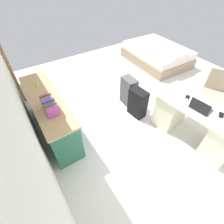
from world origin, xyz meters
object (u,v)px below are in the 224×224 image
(office_chair, at_px, (213,96))
(laptop, at_px, (200,108))
(suitcase_black, at_px, (138,103))
(computer_mouse, at_px, (186,100))
(credenza, at_px, (51,115))
(bed, at_px, (157,54))
(desk, at_px, (195,122))
(cell_phone_near_laptop, at_px, (221,115))
(cell_phone_by_mouse, at_px, (188,97))
(figurine_small, at_px, (36,83))
(suitcase_spare_grey, at_px, (129,91))

(office_chair, xyz_separation_m, laptop, (-0.25, 0.97, 0.36))
(suitcase_black, height_order, computer_mouse, computer_mouse)
(credenza, height_order, bed, credenza)
(desk, relative_size, office_chair, 1.60)
(desk, height_order, office_chair, office_chair)
(suitcase_black, relative_size, computer_mouse, 6.12)
(office_chair, distance_m, cell_phone_near_laptop, 1.00)
(office_chair, distance_m, credenza, 3.21)
(office_chair, height_order, computer_mouse, office_chair)
(computer_mouse, bearing_deg, suitcase_black, 19.16)
(cell_phone_by_mouse, bearing_deg, laptop, 133.26)
(suitcase_black, distance_m, computer_mouse, 0.94)
(bed, relative_size, computer_mouse, 19.47)
(desk, distance_m, bed, 2.97)
(office_chair, xyz_separation_m, credenza, (1.31, 2.93, -0.02))
(credenza, xyz_separation_m, cell_phone_by_mouse, (-1.26, -2.06, 0.34))
(computer_mouse, bearing_deg, bed, -43.21)
(desk, distance_m, credenza, 2.58)
(desk, relative_size, figurine_small, 13.70)
(suitcase_spare_grey, height_order, figurine_small, figurine_small)
(cell_phone_by_mouse, bearing_deg, computer_mouse, 86.10)
(suitcase_spare_grey, xyz_separation_m, cell_phone_by_mouse, (-1.11, -0.38, 0.41))
(desk, height_order, cell_phone_near_laptop, cell_phone_near_laptop)
(office_chair, distance_m, figurine_small, 3.43)
(suitcase_black, relative_size, cell_phone_near_laptop, 4.50)
(suitcase_spare_grey, distance_m, figurine_small, 1.84)
(suitcase_spare_grey, bearing_deg, figurine_small, 74.48)
(cell_phone_by_mouse, distance_m, figurine_small, 2.65)
(credenza, relative_size, figurine_small, 16.36)
(suitcase_black, xyz_separation_m, cell_phone_near_laptop, (-1.27, -0.53, 0.43))
(bed, relative_size, cell_phone_near_laptop, 14.31)
(office_chair, bearing_deg, figurine_small, 59.57)
(laptop, height_order, figurine_small, laptop)
(desk, bearing_deg, computer_mouse, 21.28)
(office_chair, relative_size, cell_phone_by_mouse, 6.91)
(credenza, height_order, cell_phone_near_laptop, credenza)
(bed, distance_m, cell_phone_by_mouse, 2.78)
(office_chair, bearing_deg, desk, 105.39)
(suitcase_spare_grey, xyz_separation_m, figurine_small, (0.56, 1.68, 0.52))
(office_chair, distance_m, cell_phone_by_mouse, 0.93)
(figurine_small, bearing_deg, suitcase_spare_grey, -108.41)
(desk, xyz_separation_m, cell_phone_near_laptop, (-0.27, -0.07, 0.35))
(suitcase_black, bearing_deg, office_chair, -125.62)
(office_chair, bearing_deg, suitcase_black, 60.11)
(credenza, distance_m, figurine_small, 0.61)
(desk, bearing_deg, figurine_small, 46.51)
(figurine_small, bearing_deg, bed, -81.38)
(bed, height_order, laptop, laptop)
(desk, bearing_deg, office_chair, -74.61)
(credenza, relative_size, laptop, 5.40)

